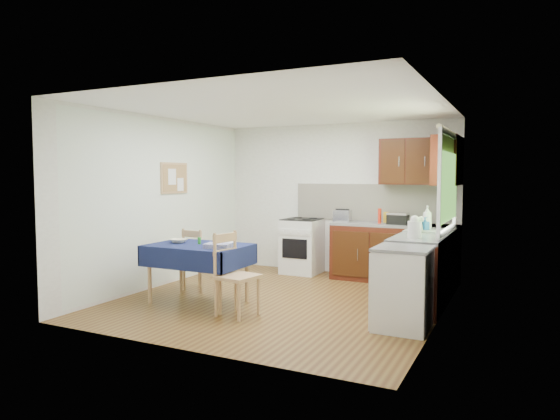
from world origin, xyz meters
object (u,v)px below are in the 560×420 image
at_px(chair_near, 234,272).
at_px(toaster, 342,216).
at_px(chair_far, 198,257).
at_px(dish_rack, 421,230).
at_px(dining_table, 198,253).
at_px(kettle, 415,228).
at_px(sandwich_press, 398,219).

xyz_separation_m(chair_near, toaster, (0.41, 2.66, 0.48)).
relative_size(chair_far, chair_near, 0.90).
height_order(chair_far, dish_rack, dish_rack).
bearing_deg(dining_table, kettle, 13.34).
distance_m(chair_near, toaster, 2.73).
height_order(dining_table, chair_far, chair_far).
height_order(chair_far, kettle, kettle).
xyz_separation_m(sandwich_press, dish_rack, (0.51, -0.89, -0.06)).
xyz_separation_m(dining_table, toaster, (1.11, 2.38, 0.34)).
relative_size(chair_near, kettle, 3.62).
relative_size(dining_table, dish_rack, 3.00).
relative_size(chair_near, dish_rack, 2.34).
relative_size(sandwich_press, kettle, 1.10).
bearing_deg(chair_near, toaster, 0.92).
bearing_deg(dining_table, toaster, 62.04).
distance_m(dining_table, chair_far, 0.79).
bearing_deg(toaster, sandwich_press, 17.34).
distance_m(dining_table, chair_near, 0.77).
height_order(toaster, dish_rack, toaster).
bearing_deg(dining_table, dish_rack, 27.39).
relative_size(dining_table, sandwich_press, 4.20).
xyz_separation_m(dish_rack, kettle, (0.06, -0.72, 0.10)).
height_order(dish_rack, kettle, kettle).
height_order(dining_table, kettle, kettle).
bearing_deg(chair_near, sandwich_press, -16.60).
bearing_deg(dish_rack, dining_table, -173.83).
bearing_deg(chair_near, dining_table, 77.90).
bearing_deg(sandwich_press, chair_far, -128.38).
bearing_deg(kettle, dining_table, -163.80).
xyz_separation_m(toaster, dish_rack, (1.40, -0.91, -0.07)).
bearing_deg(sandwich_press, chair_near, -100.02).
bearing_deg(kettle, dish_rack, 94.38).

